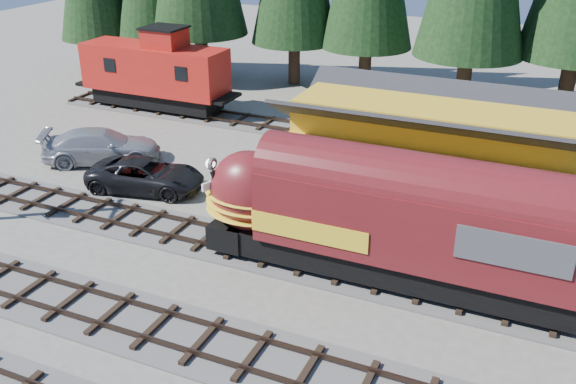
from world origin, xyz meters
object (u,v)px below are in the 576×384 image
at_px(depot, 429,148).
at_px(pickup_truck_a, 146,175).
at_px(pickup_truck_b, 101,146).
at_px(locomotive, 376,223).
at_px(caboose, 156,72).

height_order(depot, pickup_truck_a, depot).
xyz_separation_m(depot, pickup_truck_b, (-17.01, -1.38, -2.07)).
height_order(locomotive, caboose, caboose).
height_order(depot, pickup_truck_b, depot).
bearing_deg(pickup_truck_a, caboose, 19.46).
relative_size(locomotive, pickup_truck_a, 2.56).
xyz_separation_m(depot, pickup_truck_a, (-12.72, -3.45, -2.19)).
bearing_deg(depot, locomotive, -93.50).
relative_size(pickup_truck_a, pickup_truck_b, 0.91).
distance_m(depot, pickup_truck_b, 17.19).
height_order(depot, locomotive, depot).
bearing_deg(caboose, depot, -21.02).
distance_m(depot, pickup_truck_a, 13.36).
distance_m(depot, locomotive, 6.54).
bearing_deg(depot, caboose, 158.98).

